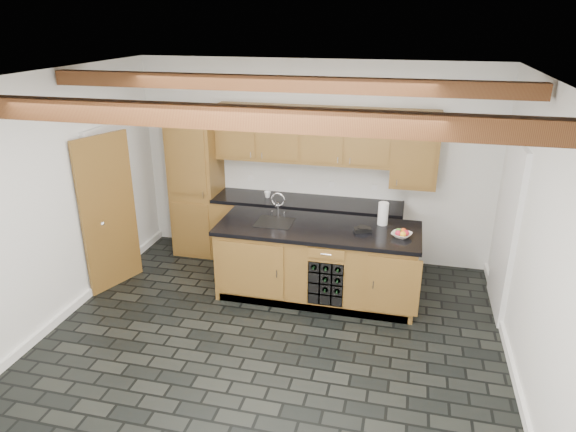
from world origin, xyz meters
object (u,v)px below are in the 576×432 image
(island, at_px, (318,261))
(paper_towel, at_px, (383,214))
(kitchen_scale, at_px, (363,229))
(fruit_bowl, at_px, (402,235))

(island, distance_m, paper_towel, 1.00)
(kitchen_scale, height_order, fruit_bowl, kitchen_scale)
(kitchen_scale, xyz_separation_m, fruit_bowl, (0.45, -0.05, -0.00))
(fruit_bowl, bearing_deg, paper_towel, 125.36)
(island, xyz_separation_m, kitchen_scale, (0.53, -0.02, 0.49))
(kitchen_scale, relative_size, paper_towel, 0.80)
(kitchen_scale, xyz_separation_m, paper_towel, (0.21, 0.29, 0.11))
(island, relative_size, paper_towel, 8.78)
(fruit_bowl, distance_m, paper_towel, 0.43)
(island, height_order, kitchen_scale, kitchen_scale)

